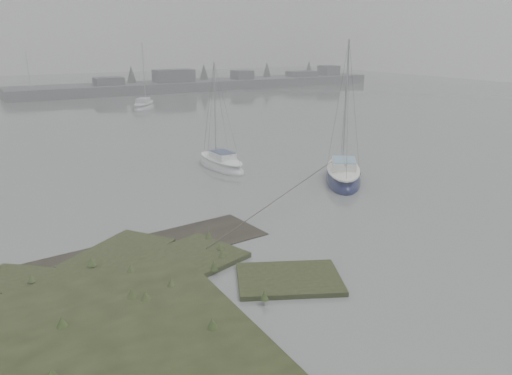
# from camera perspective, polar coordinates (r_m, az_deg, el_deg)

# --- Properties ---
(ground) EXTENTS (160.00, 160.00, 0.00)m
(ground) POSITION_cam_1_polar(r_m,az_deg,el_deg) (44.79, -19.03, 5.56)
(ground) COLOR slate
(ground) RESTS_ON ground
(far_shoreline) EXTENTS (60.00, 8.00, 4.15)m
(far_shoreline) POSITION_cam_1_polar(r_m,az_deg,el_deg) (83.26, -5.08, 11.78)
(far_shoreline) COLOR #4C4F51
(far_shoreline) RESTS_ON ground
(sailboat_main) EXTENTS (5.21, 6.06, 8.56)m
(sailboat_main) POSITION_cam_1_polar(r_m,az_deg,el_deg) (29.49, 9.91, 1.29)
(sailboat_main) COLOR #0C113B
(sailboat_main) RESTS_ON ground
(sailboat_white) EXTENTS (1.91, 5.11, 7.11)m
(sailboat_white) POSITION_cam_1_polar(r_m,az_deg,el_deg) (32.00, -4.00, 2.64)
(sailboat_white) COLOR silver
(sailboat_white) RESTS_ON ground
(sailboat_far_b) EXTENTS (4.76, 5.85, 8.13)m
(sailboat_far_b) POSITION_cam_1_polar(r_m,az_deg,el_deg) (60.51, -12.67, 9.01)
(sailboat_far_b) COLOR #ACB2B7
(sailboat_far_b) RESTS_ON ground
(sailboat_far_c) EXTENTS (4.82, 1.67, 6.75)m
(sailboat_far_c) POSITION_cam_1_polar(r_m,az_deg,el_deg) (75.05, -23.79, 9.41)
(sailboat_far_c) COLOR silver
(sailboat_far_c) RESTS_ON ground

